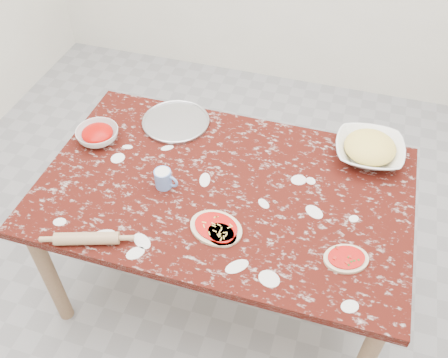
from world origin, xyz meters
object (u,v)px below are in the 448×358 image
pizza_tray (176,122)px  cheese_bowl (369,151)px  worktable (224,200)px  sauce_bowl (98,135)px  flour_mug (164,179)px  rolling_pin (87,239)px

pizza_tray → cheese_bowl: cheese_bowl is taller
worktable → pizza_tray: pizza_tray is taller
sauce_bowl → flour_mug: flour_mug is taller
sauce_bowl → pizza_tray: bearing=36.4°
sauce_bowl → rolling_pin: 0.61m
worktable → cheese_bowl: size_ratio=5.16×
pizza_tray → flour_mug: (0.11, -0.42, 0.04)m
worktable → sauce_bowl: (-0.66, 0.12, 0.11)m
pizza_tray → flour_mug: bearing=-75.8°
worktable → cheese_bowl: bearing=33.0°
worktable → rolling_pin: (-0.42, -0.44, 0.11)m
pizza_tray → cheese_bowl: bearing=1.6°
pizza_tray → flour_mug: size_ratio=2.95×
cheese_bowl → pizza_tray: bearing=-178.4°
flour_mug → rolling_pin: bearing=-115.0°
cheese_bowl → flour_mug: size_ratio=2.81×
worktable → flour_mug: (-0.25, -0.07, 0.13)m
worktable → pizza_tray: size_ratio=4.92×
sauce_bowl → flour_mug: 0.45m
worktable → sauce_bowl: size_ratio=8.03×
cheese_bowl → worktable: bearing=-147.0°
rolling_pin → pizza_tray: bearing=85.1°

